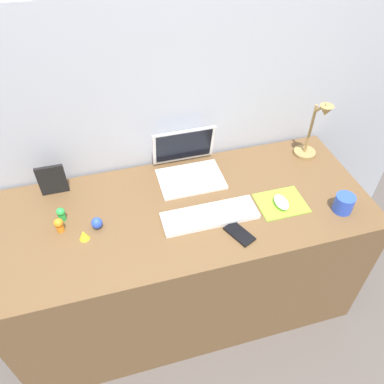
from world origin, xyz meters
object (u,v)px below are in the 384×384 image
object	(u,v)px
laptop	(188,164)
picture_frame	(52,180)
keyboard	(210,216)
toy_figurine_blue	(97,223)
desk_lamp	(314,132)
mouse	(281,202)
coffee_mug	(344,203)
cell_phone	(239,234)
toy_figurine_green	(61,214)
toy_figurine_orange	(59,225)
toy_figurine_yellow	(84,235)

from	to	relation	value
laptop	picture_frame	distance (m)	0.62
keyboard	toy_figurine_blue	xyz separation A→B (m)	(-0.47, 0.07, 0.02)
laptop	desk_lamp	world-z (taller)	desk_lamp
mouse	toy_figurine_blue	distance (m)	0.79
mouse	picture_frame	xyz separation A→B (m)	(-0.95, 0.35, 0.05)
keyboard	picture_frame	xyz separation A→B (m)	(-0.63, 0.34, 0.06)
coffee_mug	laptop	bearing A→B (deg)	144.18
desk_lamp	cell_phone	bearing A→B (deg)	-143.25
toy_figurine_blue	coffee_mug	bearing A→B (deg)	-10.10
picture_frame	coffee_mug	size ratio (longest dim) A/B	1.80
laptop	toy_figurine_green	size ratio (longest dim) A/B	4.66
keyboard	mouse	xyz separation A→B (m)	(0.32, -0.02, 0.01)
toy_figurine_orange	picture_frame	bearing A→B (deg)	93.49
cell_phone	toy_figurine_green	bearing A→B (deg)	133.47
keyboard	toy_figurine_orange	size ratio (longest dim) A/B	6.22
cell_phone	desk_lamp	xyz separation A→B (m)	(0.51, 0.38, 0.15)
laptop	toy_figurine_orange	distance (m)	0.64
picture_frame	coffee_mug	bearing A→B (deg)	-20.55
coffee_mug	desk_lamp	bearing A→B (deg)	85.08
keyboard	toy_figurine_orange	distance (m)	0.62
toy_figurine_blue	toy_figurine_yellow	xyz separation A→B (m)	(-0.06, -0.05, -0.00)
toy_figurine_blue	keyboard	bearing A→B (deg)	-8.76
mouse	toy_figurine_green	world-z (taller)	toy_figurine_green
keyboard	mouse	distance (m)	0.32
toy_figurine_orange	toy_figurine_green	bearing A→B (deg)	81.00
mouse	toy_figurine_yellow	bearing A→B (deg)	177.20
laptop	keyboard	xyz separation A→B (m)	(0.01, -0.31, -0.04)
coffee_mug	toy_figurine_green	xyz separation A→B (m)	(-1.17, 0.27, -0.01)
toy_figurine_blue	mouse	bearing A→B (deg)	-6.41
toy_figurine_yellow	toy_figurine_orange	distance (m)	0.12
laptop	desk_lamp	bearing A→B (deg)	-4.67
laptop	toy_figurine_blue	world-z (taller)	laptop
toy_figurine_green	toy_figurine_blue	size ratio (longest dim) A/B	1.26
mouse	cell_phone	xyz separation A→B (m)	(-0.23, -0.11, -0.02)
toy_figurine_blue	toy_figurine_yellow	size ratio (longest dim) A/B	1.10
keyboard	toy_figurine_green	xyz separation A→B (m)	(-0.60, 0.16, 0.02)
laptop	toy_figurine_yellow	world-z (taller)	laptop
mouse	toy_figurine_green	distance (m)	0.94
cell_phone	toy_figurine_blue	distance (m)	0.59
toy_figurine_green	toy_figurine_blue	distance (m)	0.16
coffee_mug	toy_figurine_orange	bearing A→B (deg)	170.07
picture_frame	toy_figurine_orange	size ratio (longest dim) A/B	2.28
keyboard	mouse	world-z (taller)	mouse
coffee_mug	toy_figurine_yellow	bearing A→B (deg)	172.86
toy_figurine_green	laptop	bearing A→B (deg)	14.36
cell_phone	toy_figurine_green	size ratio (longest dim) A/B	1.99
laptop	keyboard	bearing A→B (deg)	-87.25
mouse	toy_figurine_yellow	distance (m)	0.85
laptop	coffee_mug	distance (m)	0.72
mouse	desk_lamp	bearing A→B (deg)	44.82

